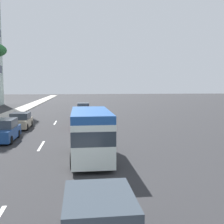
# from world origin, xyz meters

# --- Properties ---
(ground_plane) EXTENTS (198.00, 198.00, 0.00)m
(ground_plane) POSITION_xyz_m (31.50, 0.00, 0.00)
(ground_plane) COLOR #2D2D30
(lane_stripe_mid) EXTENTS (3.20, 0.16, 0.01)m
(lane_stripe_mid) POSITION_xyz_m (17.25, 0.00, 0.01)
(lane_stripe_mid) COLOR silver
(lane_stripe_mid) RESTS_ON ground_plane
(lane_stripe_far) EXTENTS (3.20, 0.16, 0.01)m
(lane_stripe_far) POSITION_xyz_m (29.31, 0.00, 0.01)
(lane_stripe_far) COLOR silver
(lane_stripe_far) RESTS_ON ground_plane
(car_lead) EXTENTS (4.80, 1.88, 1.67)m
(car_lead) POSITION_xyz_m (30.71, -3.19, 0.79)
(car_lead) COLOR silver
(car_lead) RESTS_ON ground_plane
(minibus_second) EXTENTS (6.09, 2.33, 2.88)m
(minibus_second) POSITION_xyz_m (13.38, -3.38, 1.58)
(minibus_second) COLOR silver
(minibus_second) RESTS_ON ground_plane
(car_third) EXTENTS (4.79, 1.93, 1.67)m
(car_third) POSITION_xyz_m (38.82, -3.39, 0.79)
(car_third) COLOR #1E478C
(car_third) RESTS_ON ground_plane
(car_fifth) EXTENTS (4.18, 1.82, 1.70)m
(car_fifth) POSITION_xyz_m (19.43, 3.11, 0.80)
(car_fifth) COLOR #1E478C
(car_fifth) RESTS_ON ground_plane
(car_sixth) EXTENTS (4.10, 1.82, 1.54)m
(car_sixth) POSITION_xyz_m (25.16, -3.42, 0.73)
(car_sixth) COLOR #A51E1E
(car_sixth) RESTS_ON ground_plane
(car_seventh) EXTENTS (4.06, 1.90, 1.58)m
(car_seventh) POSITION_xyz_m (25.57, 3.12, 0.75)
(car_seventh) COLOR beige
(car_seventh) RESTS_ON ground_plane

